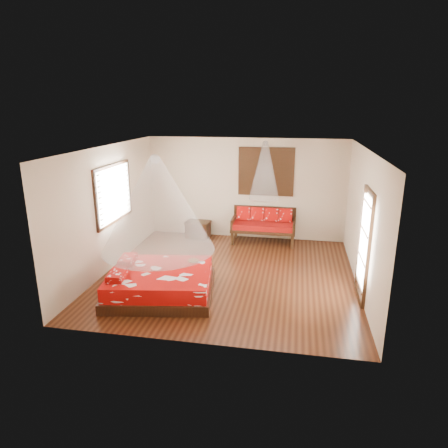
{
  "coord_description": "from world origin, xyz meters",
  "views": [
    {
      "loc": [
        1.39,
        -8.13,
        3.64
      ],
      "look_at": [
        -0.13,
        0.07,
        1.15
      ],
      "focal_mm": 32.0,
      "sensor_mm": 36.0,
      "label": 1
    }
  ],
  "objects": [
    {
      "name": "mosquito_net_main",
      "position": [
        -1.17,
        -1.2,
        1.85
      ],
      "size": [
        2.16,
        2.16,
        1.8
      ],
      "primitive_type": "cone",
      "color": "white",
      "rests_on": "ceiling"
    },
    {
      "name": "daybed",
      "position": [
        0.55,
        2.38,
        0.52
      ],
      "size": [
        1.73,
        0.77,
        0.94
      ],
      "color": "black",
      "rests_on": "floor"
    },
    {
      "name": "wine_tray",
      "position": [
        -0.66,
        -0.59,
        0.55
      ],
      "size": [
        0.23,
        0.23,
        0.19
      ],
      "rotation": [
        0.0,
        0.0,
        -0.22
      ],
      "color": "brown",
      "rests_on": "bed"
    },
    {
      "name": "mosquito_net_daybed",
      "position": [
        0.55,
        2.25,
        2.0
      ],
      "size": [
        0.8,
        0.8,
        1.5
      ],
      "primitive_type": "cone",
      "color": "white",
      "rests_on": "ceiling"
    },
    {
      "name": "glazed_door",
      "position": [
        2.72,
        -0.6,
        1.07
      ],
      "size": [
        0.08,
        1.02,
        2.16
      ],
      "color": "black",
      "rests_on": "floor"
    },
    {
      "name": "window_left",
      "position": [
        -2.71,
        0.2,
        1.7
      ],
      "size": [
        0.1,
        1.74,
        1.34
      ],
      "color": "black",
      "rests_on": "wall_left"
    },
    {
      "name": "room",
      "position": [
        0.0,
        0.0,
        1.4
      ],
      "size": [
        5.54,
        5.54,
        2.84
      ],
      "color": "#33170B",
      "rests_on": "ground"
    },
    {
      "name": "shutter_panel",
      "position": [
        0.55,
        2.72,
        1.9
      ],
      "size": [
        1.52,
        0.06,
        1.32
      ],
      "color": "black",
      "rests_on": "wall_back"
    },
    {
      "name": "storage_chest",
      "position": [
        -1.32,
        2.45,
        0.24
      ],
      "size": [
        0.71,
        0.54,
        0.47
      ],
      "rotation": [
        0.0,
        0.0,
        -0.08
      ],
      "color": "black",
      "rests_on": "floor"
    },
    {
      "name": "bed",
      "position": [
        -1.19,
        -1.2,
        0.25
      ],
      "size": [
        2.29,
        2.13,
        0.64
      ],
      "rotation": [
        0.0,
        0.0,
        0.16
      ],
      "color": "black",
      "rests_on": "floor"
    }
  ]
}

